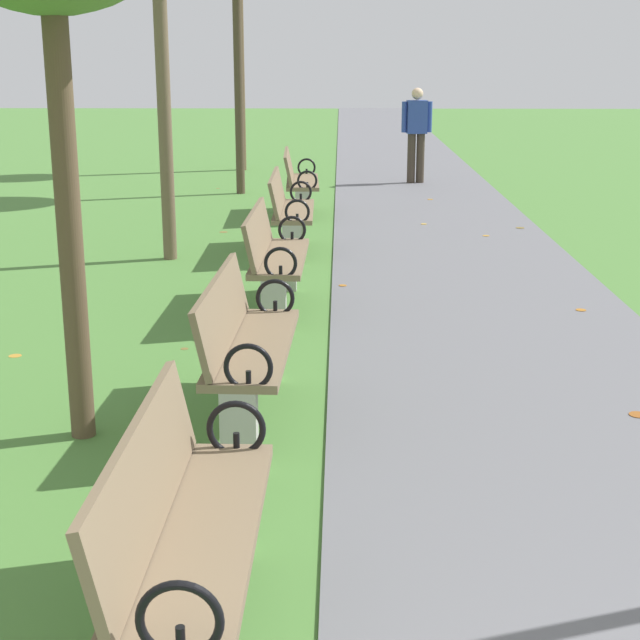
{
  "coord_description": "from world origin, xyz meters",
  "views": [
    {
      "loc": [
        0.08,
        -0.6,
        2.22
      ],
      "look_at": [
        -0.05,
        5.41,
        0.55
      ],
      "focal_mm": 54.24,
      "sensor_mm": 36.0,
      "label": 1
    }
  ],
  "objects_px": {
    "park_bench_5": "(289,210)",
    "pedestrian_walking": "(417,130)",
    "park_bench_6": "(299,181)",
    "park_bench_3": "(245,345)",
    "park_bench_2": "(185,530)",
    "park_bench_4": "(274,257)"
  },
  "relations": [
    {
      "from": "park_bench_6",
      "to": "park_bench_3",
      "type": "bearing_deg",
      "value": -90.0
    },
    {
      "from": "park_bench_3",
      "to": "park_bench_5",
      "type": "height_order",
      "value": "same"
    },
    {
      "from": "park_bench_2",
      "to": "pedestrian_walking",
      "type": "xyz_separation_m",
      "value": [
        1.89,
        13.72,
        0.44
      ]
    },
    {
      "from": "park_bench_6",
      "to": "pedestrian_walking",
      "type": "bearing_deg",
      "value": 61.47
    },
    {
      "from": "park_bench_4",
      "to": "pedestrian_walking",
      "type": "height_order",
      "value": "pedestrian_walking"
    },
    {
      "from": "park_bench_4",
      "to": "park_bench_2",
      "type": "bearing_deg",
      "value": -90.0
    },
    {
      "from": "park_bench_2",
      "to": "park_bench_5",
      "type": "relative_size",
      "value": 1.0
    },
    {
      "from": "park_bench_5",
      "to": "pedestrian_walking",
      "type": "height_order",
      "value": "pedestrian_walking"
    },
    {
      "from": "park_bench_3",
      "to": "park_bench_2",
      "type": "bearing_deg",
      "value": -90.0
    },
    {
      "from": "park_bench_5",
      "to": "park_bench_6",
      "type": "xyz_separation_m",
      "value": [
        0.0,
        2.59,
        0.0
      ]
    },
    {
      "from": "park_bench_2",
      "to": "park_bench_3",
      "type": "distance_m",
      "value": 2.4
    },
    {
      "from": "park_bench_3",
      "to": "park_bench_4",
      "type": "relative_size",
      "value": 1.0
    },
    {
      "from": "park_bench_3",
      "to": "park_bench_6",
      "type": "relative_size",
      "value": 1.0
    },
    {
      "from": "park_bench_4",
      "to": "park_bench_6",
      "type": "height_order",
      "value": "same"
    },
    {
      "from": "park_bench_4",
      "to": "park_bench_5",
      "type": "bearing_deg",
      "value": 90.0
    },
    {
      "from": "park_bench_6",
      "to": "pedestrian_walking",
      "type": "relative_size",
      "value": 1.0
    },
    {
      "from": "park_bench_4",
      "to": "park_bench_5",
      "type": "distance_m",
      "value": 2.59
    },
    {
      "from": "park_bench_2",
      "to": "pedestrian_walking",
      "type": "relative_size",
      "value": 0.99
    },
    {
      "from": "park_bench_2",
      "to": "park_bench_3",
      "type": "relative_size",
      "value": 0.99
    },
    {
      "from": "park_bench_5",
      "to": "pedestrian_walking",
      "type": "relative_size",
      "value": 0.99
    },
    {
      "from": "park_bench_6",
      "to": "park_bench_5",
      "type": "bearing_deg",
      "value": -90.0
    },
    {
      "from": "park_bench_5",
      "to": "pedestrian_walking",
      "type": "xyz_separation_m",
      "value": [
        1.89,
        6.08,
        0.44
      ]
    }
  ]
}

